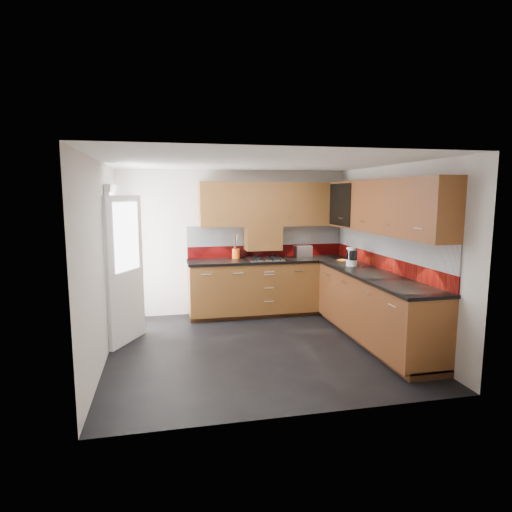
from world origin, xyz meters
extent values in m
cube|color=black|center=(0.00, 0.00, -0.01)|extent=(4.00, 3.80, 0.02)
cube|color=white|center=(0.00, 0.00, 2.45)|extent=(4.00, 3.80, 0.10)
cube|color=beige|center=(0.00, 1.84, 1.20)|extent=(4.00, 0.08, 2.64)
cube|color=beige|center=(0.00, -1.84, 1.20)|extent=(4.00, 0.08, 2.64)
cube|color=beige|center=(-1.94, 0.00, 1.20)|extent=(0.08, 3.80, 2.64)
cube|color=beige|center=(1.94, 0.00, 1.20)|extent=(0.08, 3.80, 2.64)
cube|color=brown|center=(0.55, 1.50, 0.48)|extent=(2.70, 0.60, 0.95)
cube|color=brown|center=(1.60, -0.10, 0.48)|extent=(0.60, 2.60, 0.95)
cube|color=#391D10|center=(0.55, 1.53, 0.05)|extent=(2.70, 0.54, 0.10)
cube|color=#391D10|center=(1.63, -0.10, 0.05)|extent=(0.54, 2.60, 0.10)
cube|color=black|center=(0.54, 1.49, 0.92)|extent=(2.72, 0.62, 0.04)
cube|color=black|center=(1.59, -0.12, 0.92)|extent=(0.62, 2.60, 0.04)
cube|color=#68090A|center=(0.55, 1.79, 1.04)|extent=(2.70, 0.02, 0.20)
cube|color=silver|center=(0.55, 1.79, 1.31)|extent=(2.70, 0.02, 0.34)
cube|color=#68090A|center=(1.89, 0.20, 1.04)|extent=(0.02, 3.20, 0.20)
cube|color=silver|center=(1.89, 0.20, 1.31)|extent=(0.02, 3.20, 0.34)
cube|color=brown|center=(0.65, 1.64, 1.84)|extent=(2.50, 0.33, 0.72)
cube|color=brown|center=(1.73, 0.04, 1.84)|extent=(0.33, 2.87, 0.72)
cube|color=silver|center=(0.50, 1.46, 1.63)|extent=(1.80, 0.01, 0.16)
cube|color=silver|center=(1.56, 0.00, 1.63)|extent=(0.01, 2.00, 0.16)
cube|color=brown|center=(0.45, 1.64, 1.28)|extent=(0.60, 0.33, 0.40)
cube|color=black|center=(1.56, 1.07, 1.84)|extent=(0.01, 0.80, 0.66)
cube|color=#FFD18C|center=(1.87, 1.07, 1.84)|extent=(0.01, 0.76, 0.64)
cube|color=black|center=(1.73, 1.07, 1.86)|extent=(0.29, 0.76, 0.01)
cylinder|color=black|center=(1.73, 0.82, 1.96)|extent=(0.07, 0.07, 0.16)
cylinder|color=black|center=(1.73, 0.97, 1.96)|extent=(0.07, 0.07, 0.16)
cylinder|color=white|center=(1.73, 1.12, 1.96)|extent=(0.07, 0.07, 0.16)
cylinder|color=black|center=(1.73, 1.27, 1.96)|extent=(0.07, 0.07, 0.16)
cube|color=white|center=(-1.86, 0.90, 1.02)|extent=(0.06, 0.95, 2.04)
cube|color=white|center=(-1.68, 0.55, 1.00)|extent=(0.42, 0.73, 1.98)
cube|color=white|center=(-1.65, 0.55, 1.45)|extent=(0.28, 0.50, 0.90)
cube|color=silver|center=(0.45, 1.48, 0.95)|extent=(0.57, 0.49, 0.02)
torus|color=black|center=(0.30, 1.36, 0.98)|extent=(0.13, 0.13, 0.02)
torus|color=black|center=(0.60, 1.36, 0.98)|extent=(0.13, 0.13, 0.02)
torus|color=black|center=(0.30, 1.60, 0.98)|extent=(0.13, 0.13, 0.02)
torus|color=black|center=(0.60, 1.60, 0.98)|extent=(0.13, 0.13, 0.02)
cube|color=black|center=(0.45, 1.24, 0.96)|extent=(0.43, 0.04, 0.02)
cylinder|color=#E85815|center=(0.00, 1.69, 1.02)|extent=(0.13, 0.13, 0.16)
cylinder|color=olive|center=(-0.01, 1.71, 1.22)|extent=(0.06, 0.03, 0.32)
cylinder|color=olive|center=(0.00, 1.71, 1.21)|extent=(0.06, 0.01, 0.30)
cylinder|color=olive|center=(-0.02, 1.70, 1.23)|extent=(0.05, 0.05, 0.34)
cylinder|color=olive|center=(0.01, 1.71, 1.20)|extent=(0.05, 0.03, 0.28)
cylinder|color=olive|center=(-0.02, 1.69, 1.21)|extent=(0.02, 0.06, 0.31)
cube|color=silver|center=(1.13, 1.58, 1.04)|extent=(0.30, 0.20, 0.20)
cube|color=black|center=(1.13, 1.58, 1.14)|extent=(0.22, 0.04, 0.01)
cube|color=black|center=(1.13, 1.62, 1.14)|extent=(0.22, 0.04, 0.01)
cylinder|color=white|center=(1.57, 0.58, 0.99)|extent=(0.17, 0.17, 0.09)
cylinder|color=black|center=(1.57, 0.58, 1.11)|extent=(0.16, 0.16, 0.15)
cylinder|color=white|center=(1.57, 0.58, 1.20)|extent=(0.11, 0.11, 0.04)
cylinder|color=white|center=(1.64, 0.78, 1.06)|extent=(0.12, 0.12, 0.24)
cube|color=orange|center=(1.64, 1.08, 0.95)|extent=(0.16, 0.15, 0.01)
camera|label=1|loc=(-1.16, -5.29, 2.00)|focal=30.00mm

